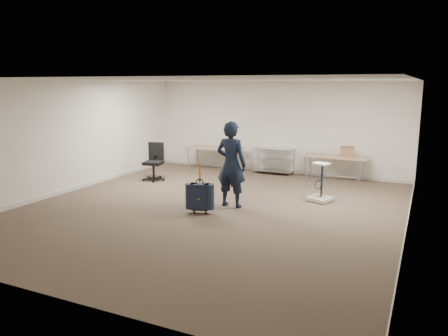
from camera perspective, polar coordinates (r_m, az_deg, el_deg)
The scene contains 10 objects.
ground at distance 9.70m, azimuth -1.68°, elevation -5.34°, with size 9.00×9.00×0.00m, color #4C3A2E.
room_shell at distance 10.90m, azimuth 1.60°, elevation -3.23°, with size 8.00×9.00×9.00m.
folding_table_left at distance 13.85m, azimuth -1.35°, elevation 2.48°, with size 1.80×0.75×0.73m.
folding_table_right at distance 12.64m, azimuth 14.27°, elevation 1.32°, with size 1.80×0.75×0.73m.
wire_shelf at distance 13.39m, azimuth 6.43°, elevation 1.09°, with size 1.22×0.47×0.80m.
person at distance 9.67m, azimuth 0.94°, elevation 0.47°, with size 0.70×0.46×1.92m, color black.
suitcase at distance 9.27m, azimuth -3.17°, elevation -3.75°, with size 0.45×0.33×1.09m.
office_chair at distance 12.63m, azimuth -9.11°, elevation -0.12°, with size 0.65×0.65×1.07m.
equipment_cart at distance 10.50m, azimuth 12.46°, elevation -2.98°, with size 0.63×0.63×0.91m.
cardboard_box at distance 12.64m, azimuth 15.82°, elevation 2.11°, with size 0.36×0.27×0.27m, color #8E6342.
Camera 1 is at (4.21, -8.31, 2.73)m, focal length 35.00 mm.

